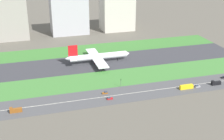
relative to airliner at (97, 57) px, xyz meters
name	(u,v)px	position (x,y,z in m)	size (l,w,h in m)	color
ground_plane	(103,62)	(6.46, 0.00, -6.23)	(800.00, 800.00, 0.00)	#5B564C
runway	(103,62)	(6.46, 0.00, -6.18)	(280.00, 46.00, 0.10)	#38383D
grass_median_north	(94,49)	(6.46, 41.00, -6.18)	(280.00, 36.00, 0.10)	#3D7A33
grass_median_south	(116,78)	(6.46, -41.00, -6.18)	(280.00, 36.00, 0.10)	#427F38
highway	(128,94)	(6.46, -73.00, -6.18)	(280.00, 28.00, 0.10)	#4C4C4F
highway_centerline	(128,94)	(6.46, -73.00, -6.13)	(266.00, 0.50, 0.01)	silver
airliner	(97,57)	(0.00, 0.00, 0.00)	(65.00, 56.00, 19.70)	white
bus_0	(186,87)	(54.87, -78.00, -4.41)	(11.60, 2.50, 3.50)	yellow
truck_0	(16,110)	(-77.89, -78.00, -4.56)	(8.40, 2.50, 4.00)	brown
truck_1	(216,83)	(82.07, -78.00, -4.56)	(8.40, 2.50, 4.00)	black
car_2	(197,86)	(64.95, -78.00, -5.31)	(4.40, 1.80, 2.00)	#99999E
car_1	(224,77)	(96.62, -68.00, -5.31)	(4.40, 1.80, 2.00)	black
car_0	(110,98)	(-9.63, -78.00, -5.31)	(4.40, 1.80, 2.00)	#B2191E
car_3	(105,93)	(-10.33, -68.00, -5.31)	(4.40, 1.80, 2.00)	brown
traffic_light	(121,82)	(5.12, -60.01, -1.94)	(0.36, 0.50, 7.20)	#4C4C51
terminal_building	(6,17)	(-83.54, 114.00, 20.12)	(49.11, 38.53, 52.70)	#9E998E
hangar_building	(69,15)	(-7.91, 114.00, 17.50)	(45.81, 30.37, 47.47)	#B2B2B7
office_tower	(117,11)	(55.79, 114.00, 19.03)	(41.52, 30.79, 50.52)	beige
fuel_tank_west	(73,20)	(4.18, 159.00, 0.11)	(25.08, 25.08, 12.69)	silver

